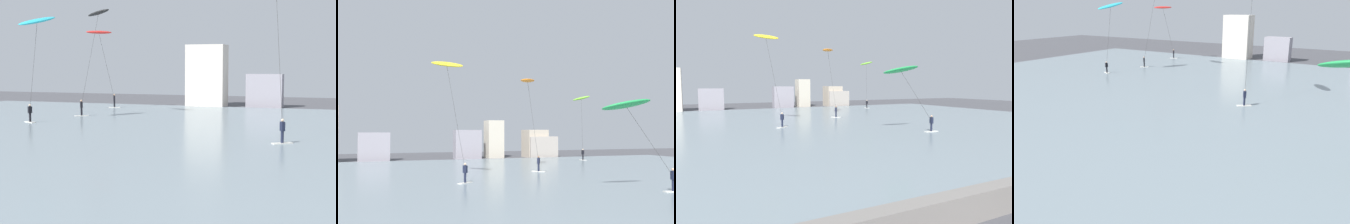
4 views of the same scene
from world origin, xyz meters
TOP-DOWN VIEW (x-y plane):
  - water_bay at (0.00, 30.48)m, footprint 84.00×52.00m
  - far_shore_buildings at (4.63, 58.45)m, footprint 38.68×5.27m
  - kitesurfer_yellow at (0.06, 31.06)m, footprint 3.16×5.06m
  - kitesurfer_red at (-22.84, 49.13)m, footprint 3.32×3.64m
  - kitesurfer_black at (-19.34, 41.55)m, footprint 3.85×3.45m
  - kitesurfer_cyan at (-22.32, 35.30)m, footprint 2.81×4.37m

SIDE VIEW (x-z plane):
  - water_bay at x=0.00m, z-range 0.00..0.10m
  - far_shore_buildings at x=4.63m, z-range -1.08..6.74m
  - kitesurfer_red at x=-22.84m, z-range 3.68..12.94m
  - kitesurfer_cyan at x=-22.32m, z-range 3.77..13.68m
  - kitesurfer_yellow at x=0.06m, z-range 4.00..14.70m
  - kitesurfer_black at x=-19.34m, z-range 4.34..15.23m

